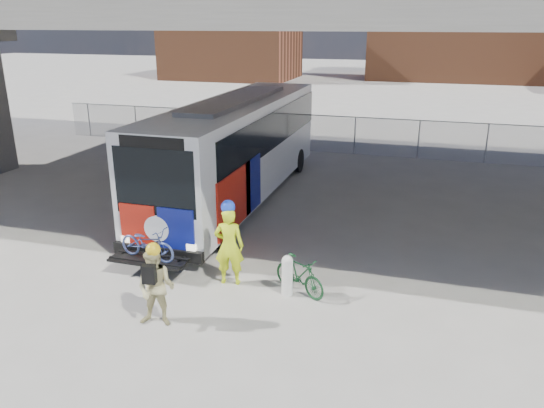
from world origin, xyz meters
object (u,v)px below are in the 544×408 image
at_px(cyclist_hivis, 229,244).
at_px(cyclist_tan, 156,287).
at_px(bike_parked, 299,275).
at_px(bus, 238,142).
at_px(bollard, 287,274).

relative_size(cyclist_hivis, cyclist_tan, 1.15).
bearing_deg(bike_parked, cyclist_hivis, 120.42).
height_order(bus, cyclist_hivis, bus).
height_order(cyclist_hivis, cyclist_tan, cyclist_hivis).
relative_size(bus, cyclist_hivis, 5.97).
relative_size(cyclist_hivis, bike_parked, 1.39).
bearing_deg(bus, bollard, -60.91).
relative_size(cyclist_tan, bike_parked, 1.21).
xyz_separation_m(cyclist_tan, bike_parked, (2.54, 2.24, -0.42)).
xyz_separation_m(bus, bike_parked, (3.87, -6.33, -1.64)).
distance_m(bollard, bike_parked, 0.31).
height_order(bollard, bike_parked, bollard).
relative_size(bollard, cyclist_tan, 0.54).
xyz_separation_m(bus, cyclist_hivis, (2.10, -6.33, -1.06)).
distance_m(bus, bollard, 7.61).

